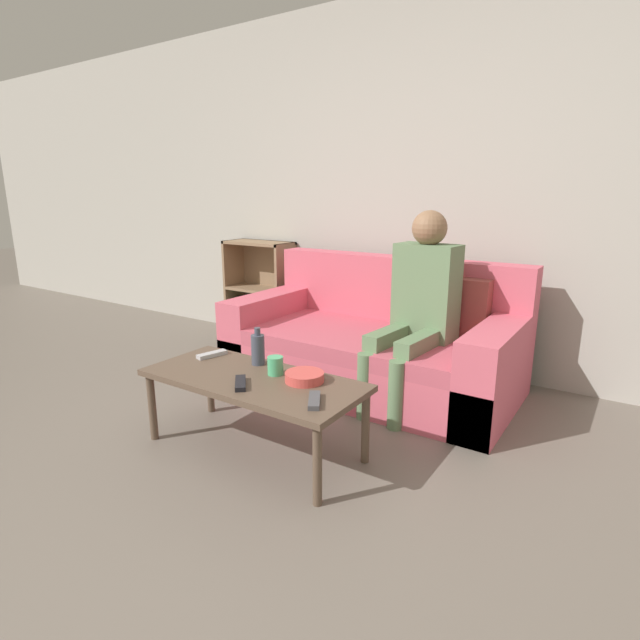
{
  "coord_description": "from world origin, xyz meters",
  "views": [
    {
      "loc": [
        1.36,
        -1.01,
        1.27
      ],
      "look_at": [
        -0.14,
        1.25,
        0.57
      ],
      "focal_mm": 28.0,
      "sensor_mm": 36.0,
      "label": 1
    }
  ],
  "objects_px": {
    "tv_remote_1": "(240,383)",
    "tv_remote_2": "(212,354)",
    "cup_near": "(275,366)",
    "tv_remote_0": "(314,400)",
    "bookshelf": "(261,302)",
    "person_adult": "(420,297)",
    "bottle": "(258,349)",
    "coffee_table": "(253,385)",
    "snack_bowl": "(305,377)",
    "couch": "(374,346)"
  },
  "relations": [
    {
      "from": "cup_near",
      "to": "bottle",
      "type": "height_order",
      "value": "bottle"
    },
    {
      "from": "coffee_table",
      "to": "person_adult",
      "type": "height_order",
      "value": "person_adult"
    },
    {
      "from": "couch",
      "to": "bookshelf",
      "type": "distance_m",
      "value": 1.43
    },
    {
      "from": "cup_near",
      "to": "tv_remote_0",
      "type": "xyz_separation_m",
      "value": [
        0.35,
        -0.18,
        -0.03
      ]
    },
    {
      "from": "tv_remote_2",
      "to": "cup_near",
      "type": "bearing_deg",
      "value": 10.89
    },
    {
      "from": "cup_near",
      "to": "tv_remote_1",
      "type": "height_order",
      "value": "cup_near"
    },
    {
      "from": "tv_remote_0",
      "to": "bottle",
      "type": "xyz_separation_m",
      "value": [
        -0.52,
        0.25,
        0.07
      ]
    },
    {
      "from": "person_adult",
      "to": "tv_remote_2",
      "type": "xyz_separation_m",
      "value": [
        -0.82,
        -0.92,
        -0.25
      ]
    },
    {
      "from": "bookshelf",
      "to": "snack_bowl",
      "type": "relative_size",
      "value": 4.56
    },
    {
      "from": "person_adult",
      "to": "tv_remote_1",
      "type": "relative_size",
      "value": 7.34
    },
    {
      "from": "snack_bowl",
      "to": "bottle",
      "type": "xyz_separation_m",
      "value": [
        -0.34,
        0.07,
        0.06
      ]
    },
    {
      "from": "tv_remote_0",
      "to": "couch",
      "type": "bearing_deg",
      "value": 73.63
    },
    {
      "from": "snack_bowl",
      "to": "bottle",
      "type": "height_order",
      "value": "bottle"
    },
    {
      "from": "cup_near",
      "to": "tv_remote_2",
      "type": "xyz_separation_m",
      "value": [
        -0.47,
        0.02,
        -0.03
      ]
    },
    {
      "from": "tv_remote_2",
      "to": "coffee_table",
      "type": "bearing_deg",
      "value": -2.53
    },
    {
      "from": "bottle",
      "to": "tv_remote_1",
      "type": "bearing_deg",
      "value": -65.63
    },
    {
      "from": "tv_remote_1",
      "to": "tv_remote_2",
      "type": "bearing_deg",
      "value": 109.43
    },
    {
      "from": "couch",
      "to": "coffee_table",
      "type": "bearing_deg",
      "value": -94.32
    },
    {
      "from": "coffee_table",
      "to": "cup_near",
      "type": "relative_size",
      "value": 12.24
    },
    {
      "from": "couch",
      "to": "tv_remote_1",
      "type": "xyz_separation_m",
      "value": [
        -0.06,
        -1.24,
        0.13
      ]
    },
    {
      "from": "tv_remote_1",
      "to": "person_adult",
      "type": "bearing_deg",
      "value": 28.99
    },
    {
      "from": "cup_near",
      "to": "snack_bowl",
      "type": "relative_size",
      "value": 0.49
    },
    {
      "from": "tv_remote_2",
      "to": "snack_bowl",
      "type": "height_order",
      "value": "snack_bowl"
    },
    {
      "from": "bookshelf",
      "to": "tv_remote_2",
      "type": "distance_m",
      "value": 1.7
    },
    {
      "from": "tv_remote_1",
      "to": "bottle",
      "type": "xyz_separation_m",
      "value": [
        -0.12,
        0.27,
        0.07
      ]
    },
    {
      "from": "bottle",
      "to": "couch",
      "type": "bearing_deg",
      "value": 79.16
    },
    {
      "from": "snack_bowl",
      "to": "bottle",
      "type": "distance_m",
      "value": 0.35
    },
    {
      "from": "coffee_table",
      "to": "snack_bowl",
      "type": "bearing_deg",
      "value": 21.32
    },
    {
      "from": "bookshelf",
      "to": "bottle",
      "type": "bearing_deg",
      "value": -50.25
    },
    {
      "from": "couch",
      "to": "coffee_table",
      "type": "relative_size",
      "value": 1.66
    },
    {
      "from": "coffee_table",
      "to": "cup_near",
      "type": "xyz_separation_m",
      "value": [
        0.07,
        0.09,
        0.08
      ]
    },
    {
      "from": "couch",
      "to": "cup_near",
      "type": "height_order",
      "value": "couch"
    },
    {
      "from": "coffee_table",
      "to": "bottle",
      "type": "distance_m",
      "value": 0.23
    },
    {
      "from": "person_adult",
      "to": "bottle",
      "type": "relative_size",
      "value": 5.88
    },
    {
      "from": "bottle",
      "to": "bookshelf",
      "type": "bearing_deg",
      "value": 129.75
    },
    {
      "from": "tv_remote_0",
      "to": "tv_remote_2",
      "type": "xyz_separation_m",
      "value": [
        -0.82,
        0.2,
        0.0
      ]
    },
    {
      "from": "tv_remote_1",
      "to": "bottle",
      "type": "height_order",
      "value": "bottle"
    },
    {
      "from": "tv_remote_2",
      "to": "snack_bowl",
      "type": "relative_size",
      "value": 0.94
    },
    {
      "from": "cup_near",
      "to": "tv_remote_1",
      "type": "relative_size",
      "value": 0.58
    },
    {
      "from": "tv_remote_2",
      "to": "bottle",
      "type": "relative_size",
      "value": 0.89
    },
    {
      "from": "couch",
      "to": "tv_remote_1",
      "type": "height_order",
      "value": "couch"
    },
    {
      "from": "person_adult",
      "to": "snack_bowl",
      "type": "distance_m",
      "value": 0.99
    },
    {
      "from": "tv_remote_0",
      "to": "snack_bowl",
      "type": "xyz_separation_m",
      "value": [
        -0.18,
        0.18,
        0.01
      ]
    },
    {
      "from": "coffee_table",
      "to": "bottle",
      "type": "relative_size",
      "value": 5.65
    },
    {
      "from": "cup_near",
      "to": "tv_remote_2",
      "type": "height_order",
      "value": "cup_near"
    },
    {
      "from": "bookshelf",
      "to": "person_adult",
      "type": "distance_m",
      "value": 1.81
    },
    {
      "from": "tv_remote_0",
      "to": "cup_near",
      "type": "bearing_deg",
      "value": 121.28
    },
    {
      "from": "tv_remote_0",
      "to": "tv_remote_1",
      "type": "distance_m",
      "value": 0.4
    },
    {
      "from": "tv_remote_0",
      "to": "tv_remote_1",
      "type": "bearing_deg",
      "value": 151.85
    },
    {
      "from": "couch",
      "to": "snack_bowl",
      "type": "distance_m",
      "value": 1.05
    }
  ]
}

